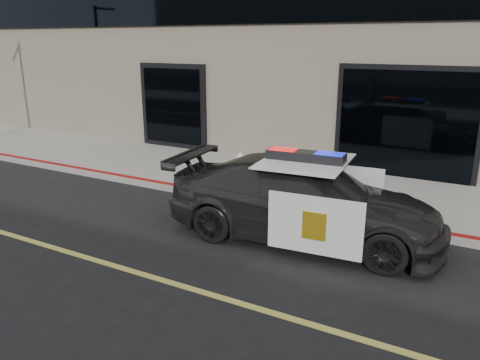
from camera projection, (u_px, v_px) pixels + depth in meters
The scene contains 4 objects.
ground at pixel (372, 343), 5.52m from camera, with size 120.00×120.00×0.00m, color black.
sidewalk_n at pixel (433, 205), 9.90m from camera, with size 60.00×3.50×0.15m, color gray.
police_car at pixel (304, 200), 8.27m from camera, with size 2.81×5.22×1.60m.
fire_hydrant at pixel (240, 171), 10.84m from camera, with size 0.36×0.50×0.80m.
Camera 1 is at (0.92, -4.90, 3.43)m, focal length 35.00 mm.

